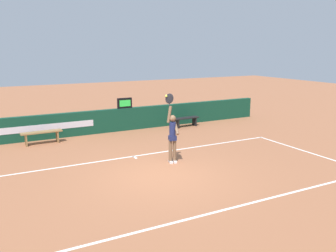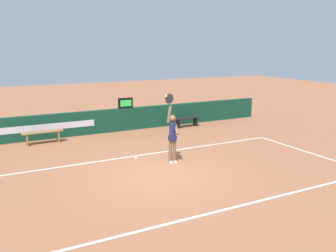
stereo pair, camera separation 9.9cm
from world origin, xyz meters
name	(u,v)px [view 1 (the left image)]	position (x,y,z in m)	size (l,w,h in m)	color
ground_plane	(160,175)	(0.00, 0.00, 0.00)	(60.00, 60.00, 0.00)	#9D5F3E
court_lines	(165,178)	(0.00, -0.36, 0.00)	(12.11, 5.13, 0.00)	white
back_wall	(99,122)	(0.00, 6.21, 0.53)	(17.51, 0.26, 1.06)	#10402C
speed_display	(125,103)	(1.25, 6.21, 1.30)	(0.70, 0.13, 0.48)	black
tennis_player	(172,135)	(0.91, 0.87, 0.98)	(0.45, 0.43, 2.39)	brown
tennis_ball	(166,96)	(0.69, 0.89, 2.30)	(0.07, 0.07, 0.07)	#C5E534
courtside_bench_near	(186,120)	(4.18, 5.50, 0.35)	(1.36, 0.43, 0.47)	black
courtside_bench_far	(42,134)	(-2.64, 5.45, 0.40)	(1.62, 0.40, 0.52)	olive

